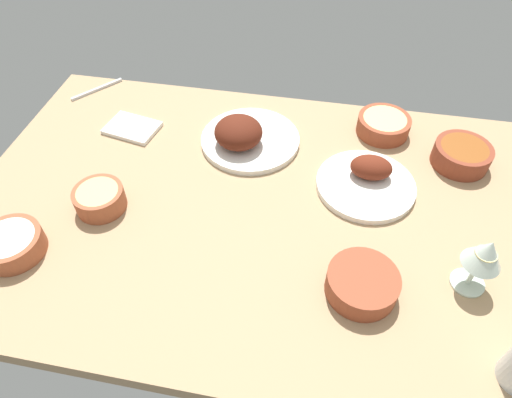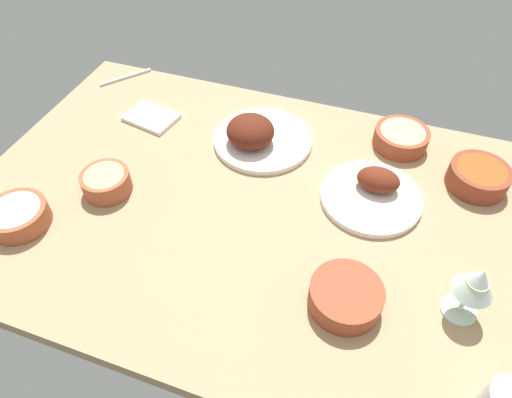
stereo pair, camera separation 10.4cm
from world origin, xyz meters
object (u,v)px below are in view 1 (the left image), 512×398
plate_center_main (367,180)px  bowl_pasta (99,198)px  bowl_soup (462,155)px  fork_loose (97,89)px  bowl_cream (11,244)px  wine_glass (485,256)px  folded_napkin (132,128)px  bowl_potatoes (383,125)px  bowl_onions (362,283)px  plate_near_viewer (244,136)px

plate_center_main → bowl_pasta: 64.65cm
bowl_soup → fork_loose: bowl_soup is taller
bowl_cream → plate_center_main: bearing=24.8°
wine_glass → folded_napkin: wine_glass is taller
bowl_cream → bowl_soup: bearing=25.6°
bowl_pasta → bowl_cream: bowl_pasta is taller
folded_napkin → bowl_pasta: bearing=-82.7°
bowl_pasta → folded_napkin: 29.23cm
bowl_potatoes → folded_napkin: (-69.42, -11.89, -2.08)cm
bowl_onions → fork_loose: bearing=145.5°
plate_center_main → bowl_onions: size_ratio=1.68×
bowl_pasta → fork_loose: bowl_pasta is taller
plate_near_viewer → plate_center_main: (32.97, -9.41, -1.26)cm
bowl_potatoes → bowl_soup: 21.76cm
bowl_potatoes → wine_glass: size_ratio=1.03×
bowl_soup → bowl_pasta: bearing=-159.8°
plate_center_main → folded_napkin: (-65.51, 9.97, -1.23)cm
fork_loose → bowl_pasta: bearing=64.4°
bowl_pasta → folded_napkin: bearing=97.3°
bowl_onions → fork_loose: (-82.97, 57.11, -2.40)cm
folded_napkin → plate_near_viewer: bearing=-1.0°
bowl_potatoes → bowl_pasta: bearing=-148.2°
bowl_pasta → bowl_onions: (61.19, -11.80, -0.08)cm
bowl_onions → plate_near_viewer: bearing=128.9°
plate_near_viewer → bowl_pasta: 40.44cm
plate_center_main → bowl_cream: plate_center_main is taller
bowl_onions → folded_napkin: size_ratio=1.02×
bowl_pasta → folded_napkin: bowl_pasta is taller
bowl_soup → folded_napkin: size_ratio=1.01×
bowl_pasta → bowl_potatoes: bowl_pasta is taller
bowl_soup → bowl_potatoes: bearing=154.6°
folded_napkin → bowl_soup: bearing=1.6°
bowl_potatoes → bowl_cream: (-78.92, -56.58, 0.00)cm
bowl_onions → bowl_cream: bearing=-176.9°
bowl_soup → folded_napkin: bowl_soup is taller
plate_near_viewer → bowl_soup: bearing=3.2°
bowl_potatoes → bowl_cream: size_ratio=1.07×
bowl_pasta → bowl_soup: bowl_soup is taller
bowl_potatoes → bowl_soup: (19.66, -9.32, 0.33)cm
folded_napkin → plate_center_main: bearing=-8.7°
plate_center_main → bowl_cream: size_ratio=1.80×
bowl_onions → bowl_pasta: bearing=169.1°
plate_near_viewer → folded_napkin: size_ratio=1.89×
plate_center_main → folded_napkin: bearing=171.3°
bowl_soup → bowl_onions: size_ratio=0.99×
bowl_soup → bowl_cream: (-98.58, -47.25, -0.32)cm
folded_napkin → bowl_cream: bearing=-102.0°
bowl_cream → bowl_onions: (74.39, 3.98, 0.12)cm
bowl_pasta → bowl_soup: size_ratio=0.81×
bowl_pasta → fork_loose: 50.34cm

